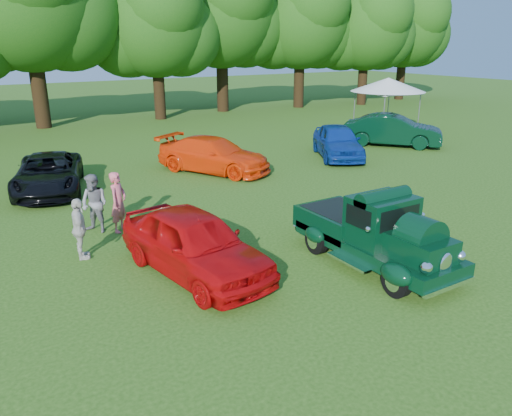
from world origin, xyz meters
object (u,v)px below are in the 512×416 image
back_car_black (48,174)px  spectator_grey (94,204)px  back_car_blue (338,141)px  red_convertible (195,243)px  canopy_tent (388,85)px  spectator_pink (118,202)px  back_car_green (393,130)px  spectator_white (79,229)px  hero_pickup (374,234)px  back_car_orange (214,155)px

back_car_black → spectator_grey: spectator_grey is taller
back_car_black → back_car_blue: back_car_blue is taller
red_convertible → canopy_tent: 20.30m
spectator_pink → back_car_green: bearing=-27.6°
spectator_grey → spectator_white: spectator_grey is taller
back_car_blue → canopy_tent: size_ratio=0.98×
hero_pickup → back_car_blue: hero_pickup is taller
back_car_orange → back_car_green: bearing=-29.8°
back_car_green → spectator_grey: size_ratio=2.91×
spectator_white → canopy_tent: canopy_tent is taller
back_car_blue → spectator_pink: 11.84m
red_convertible → spectator_pink: 3.57m
spectator_white → spectator_grey: bearing=-15.2°
hero_pickup → back_car_green: size_ratio=0.92×
spectator_white → back_car_black: bearing=6.8°
back_car_blue → back_car_green: size_ratio=0.92×
back_car_blue → back_car_green: bearing=36.6°
red_convertible → back_car_black: (-1.50, 8.62, -0.09)m
back_car_orange → back_car_green: back_car_green is taller
spectator_pink → spectator_grey: spectator_pink is taller
back_car_orange → spectator_white: size_ratio=3.12×
red_convertible → back_car_orange: 9.30m
back_car_green → spectator_pink: spectator_pink is taller
spectator_white → red_convertible: bearing=-127.1°
red_convertible → spectator_grey: spectator_grey is taller
canopy_tent → red_convertible: bearing=-147.7°
back_car_blue → spectator_grey: 12.31m
hero_pickup → canopy_tent: 18.37m
back_car_black → spectator_grey: (0.31, -4.83, 0.17)m
canopy_tent → hero_pickup: bearing=-136.7°
spectator_pink → canopy_tent: canopy_tent is taller
spectator_white → spectator_pink: bearing=-34.9°
back_car_green → spectator_grey: 16.42m
back_car_blue → hero_pickup: bearing=-98.2°
back_car_blue → spectator_pink: size_ratio=2.58×
red_convertible → back_car_green: 16.72m
red_convertible → spectator_grey: 3.98m
hero_pickup → red_convertible: (-3.78, 1.73, -0.00)m
spectator_pink → spectator_white: spectator_pink is taller
back_car_black → back_car_blue: bearing=9.5°
back_car_green → spectator_pink: (-15.30, -4.46, 0.06)m
back_car_black → back_car_orange: back_car_orange is taller
hero_pickup → spectator_pink: 6.84m
back_car_orange → back_car_black: bearing=145.2°
back_car_orange → spectator_white: spectator_white is taller
spectator_grey → canopy_tent: size_ratio=0.37×
hero_pickup → back_car_green: bearing=41.7°
spectator_white → canopy_tent: (19.05, 8.60, 1.92)m
back_car_orange → spectator_grey: spectator_grey is taller
canopy_tent → back_car_blue: bearing=-152.3°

